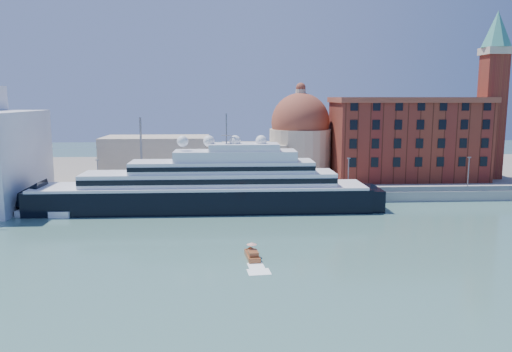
{
  "coord_description": "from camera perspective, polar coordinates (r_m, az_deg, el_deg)",
  "views": [
    {
      "loc": [
        0.75,
        -87.38,
        25.16
      ],
      "look_at": [
        6.74,
        18.0,
        8.5
      ],
      "focal_mm": 35.0,
      "sensor_mm": 36.0,
      "label": 1
    }
  ],
  "objects": [
    {
      "name": "campanile",
      "position": [
        158.43,
        25.47,
        9.41
      ],
      "size": [
        8.4,
        8.4,
        47.0
      ],
      "color": "maroon",
      "rests_on": "land"
    },
    {
      "name": "land",
      "position": [
        164.17,
        -3.48,
        0.49
      ],
      "size": [
        260.0,
        72.0,
        2.0
      ],
      "primitive_type": "cube",
      "color": "slate",
      "rests_on": "ground"
    },
    {
      "name": "water_taxi",
      "position": [
        79.6,
        -0.42,
        -8.98
      ],
      "size": [
        2.39,
        5.64,
        2.6
      ],
      "rotation": [
        0.0,
        0.0,
        0.1
      ],
      "color": "maroon",
      "rests_on": "ground"
    },
    {
      "name": "warehouse",
      "position": [
        148.94,
        16.93,
        4.2
      ],
      "size": [
        43.0,
        19.0,
        23.25
      ],
      "color": "maroon",
      "rests_on": "land"
    },
    {
      "name": "church",
      "position": [
        145.9,
        -1.03,
        3.36
      ],
      "size": [
        66.0,
        18.0,
        25.5
      ],
      "color": "beige",
      "rests_on": "land"
    },
    {
      "name": "superyacht",
      "position": [
        112.63,
        -7.47,
        -1.74
      ],
      "size": [
        84.88,
        11.77,
        25.37
      ],
      "color": "black",
      "rests_on": "ground"
    },
    {
      "name": "lamp_posts",
      "position": [
        121.37,
        -9.58,
        1.59
      ],
      "size": [
        120.8,
        2.4,
        18.0
      ],
      "color": "slate",
      "rests_on": "quay"
    },
    {
      "name": "quay",
      "position": [
        123.71,
        -3.54,
        -2.19
      ],
      "size": [
        180.0,
        10.0,
        2.5
      ],
      "primitive_type": "cube",
      "color": "gray",
      "rests_on": "ground"
    },
    {
      "name": "ground",
      "position": [
        90.93,
        -3.63,
        -7.11
      ],
      "size": [
        400.0,
        400.0,
        0.0
      ],
      "primitive_type": "plane",
      "color": "#3C6961",
      "rests_on": "ground"
    },
    {
      "name": "quay_fence",
      "position": [
        118.95,
        -3.56,
        -1.74
      ],
      "size": [
        180.0,
        0.1,
        1.2
      ],
      "primitive_type": "cube",
      "color": "slate",
      "rests_on": "quay"
    },
    {
      "name": "service_barge",
      "position": [
        116.15,
        -22.77,
        -3.87
      ],
      "size": [
        12.26,
        5.45,
        2.67
      ],
      "rotation": [
        0.0,
        0.0,
        -0.13
      ],
      "color": "white",
      "rests_on": "ground"
    }
  ]
}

